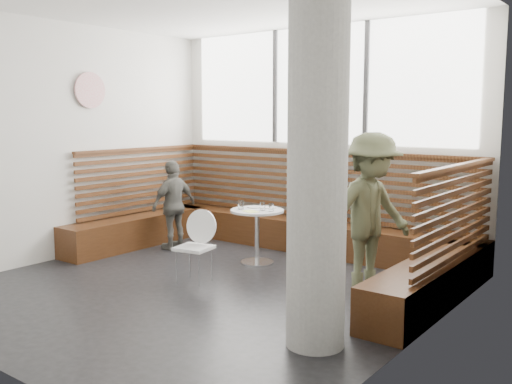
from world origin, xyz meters
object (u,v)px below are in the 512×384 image
Objects in this scene: child_back at (311,211)px; concrete_column at (318,159)px; cafe_chair at (198,240)px; adult_man at (371,213)px; child_left at (174,205)px; cafe_table at (257,225)px.

concrete_column is at bearing -37.60° from child_back.
child_back is (0.48, 1.74, 0.16)m from cafe_chair.
child_back is (-1.61, 2.53, -0.95)m from concrete_column.
concrete_column is at bearing -151.41° from adult_man.
child_back is 2.03m from child_left.
cafe_chair is (-2.10, 0.79, -1.11)m from concrete_column.
adult_man is at bearing 100.81° from concrete_column.
child_left is at bearing -138.78° from child_back.
adult_man is at bearing 92.97° from child_left.
child_back reaches higher than cafe_table.
concrete_column is 2.45× the size of child_left.
cafe_table is 0.41× the size of adult_man.
cafe_chair is at bearing 134.84° from adult_man.
cafe_table is 0.55× the size of child_left.
adult_man is 1.36× the size of child_back.
adult_man reaches higher than cafe_chair.
cafe_chair is 1.81m from child_back.
concrete_column is 1.87m from adult_man.
adult_man is 1.56m from child_back.
child_back is (-1.29, 0.84, -0.24)m from adult_man.
concrete_column is 1.81× the size of adult_man.
child_left reaches higher than cafe_chair.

